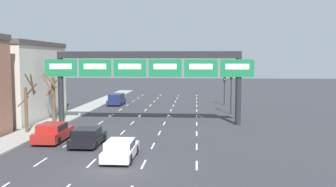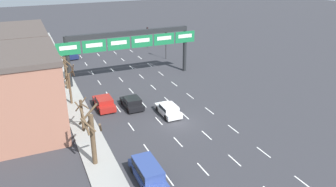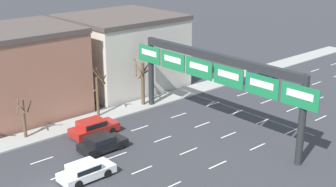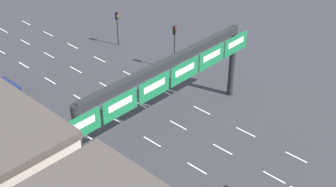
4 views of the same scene
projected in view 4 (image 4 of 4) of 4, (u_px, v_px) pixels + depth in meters
name	position (u px, v px, depth m)	size (l,w,h in m)	color
lane_dashes	(187.00, 145.00, 39.37)	(10.02, 67.00, 0.01)	white
sign_gantry	(167.00, 78.00, 37.71)	(21.04, 0.70, 7.32)	#232628
suv_navy	(5.00, 91.00, 45.09)	(1.98, 4.42, 1.63)	#19234C
traffic_light_near_gantry	(175.00, 39.00, 48.73)	(0.30, 0.35, 5.09)	black
traffic_light_mid_block	(117.00, 22.00, 54.20)	(0.30, 0.35, 4.15)	black
tree_bare_third	(80.00, 166.00, 32.88)	(1.75, 1.98, 5.05)	brown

